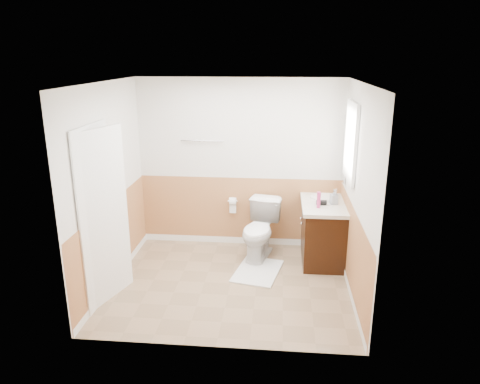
# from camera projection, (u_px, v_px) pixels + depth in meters

# --- Properties ---
(floor) EXTENTS (3.00, 3.00, 0.00)m
(floor) POSITION_uv_depth(u_px,v_px,m) (230.00, 283.00, 5.69)
(floor) COLOR #8C7051
(floor) RESTS_ON ground
(ceiling) EXTENTS (3.00, 3.00, 0.00)m
(ceiling) POSITION_uv_depth(u_px,v_px,m) (229.00, 83.00, 4.95)
(ceiling) COLOR white
(ceiling) RESTS_ON floor
(wall_back) EXTENTS (3.00, 0.00, 3.00)m
(wall_back) POSITION_uv_depth(u_px,v_px,m) (240.00, 164.00, 6.56)
(wall_back) COLOR silver
(wall_back) RESTS_ON floor
(wall_front) EXTENTS (3.00, 0.00, 3.00)m
(wall_front) POSITION_uv_depth(u_px,v_px,m) (214.00, 231.00, 4.09)
(wall_front) COLOR silver
(wall_front) RESTS_ON floor
(wall_left) EXTENTS (0.00, 3.00, 3.00)m
(wall_left) POSITION_uv_depth(u_px,v_px,m) (108.00, 187.00, 5.46)
(wall_left) COLOR silver
(wall_left) RESTS_ON floor
(wall_right) EXTENTS (0.00, 3.00, 3.00)m
(wall_right) POSITION_uv_depth(u_px,v_px,m) (357.00, 193.00, 5.19)
(wall_right) COLOR silver
(wall_right) RESTS_ON floor
(wainscot_back) EXTENTS (3.00, 0.00, 3.00)m
(wainscot_back) POSITION_uv_depth(u_px,v_px,m) (240.00, 213.00, 6.77)
(wainscot_back) COLOR #BD814B
(wainscot_back) RESTS_ON floor
(wainscot_front) EXTENTS (3.00, 0.00, 3.00)m
(wainscot_front) POSITION_uv_depth(u_px,v_px,m) (215.00, 302.00, 4.32)
(wainscot_front) COLOR #BD814B
(wainscot_front) RESTS_ON floor
(wainscot_left) EXTENTS (0.00, 2.60, 2.60)m
(wainscot_left) POSITION_uv_depth(u_px,v_px,m) (114.00, 243.00, 5.68)
(wainscot_left) COLOR #BD814B
(wainscot_left) RESTS_ON floor
(wainscot_right) EXTENTS (0.00, 2.60, 2.60)m
(wainscot_right) POSITION_uv_depth(u_px,v_px,m) (352.00, 252.00, 5.41)
(wainscot_right) COLOR #BD814B
(wainscot_right) RESTS_ON floor
(toilet) EXTENTS (0.62, 0.88, 0.82)m
(toilet) POSITION_uv_depth(u_px,v_px,m) (260.00, 230.00, 6.32)
(toilet) COLOR white
(toilet) RESTS_ON floor
(bath_mat) EXTENTS (0.71, 0.90, 0.02)m
(bath_mat) POSITION_uv_depth(u_px,v_px,m) (258.00, 271.00, 6.00)
(bath_mat) COLOR white
(bath_mat) RESTS_ON floor
(vanity_cabinet) EXTENTS (0.55, 1.10, 0.80)m
(vanity_cabinet) POSITION_uv_depth(u_px,v_px,m) (322.00, 231.00, 6.32)
(vanity_cabinet) COLOR black
(vanity_cabinet) RESTS_ON floor
(vanity_knob_left) EXTENTS (0.03, 0.03, 0.03)m
(vanity_knob_left) POSITION_uv_depth(u_px,v_px,m) (302.00, 223.00, 6.20)
(vanity_knob_left) COLOR silver
(vanity_knob_left) RESTS_ON vanity_cabinet
(vanity_knob_right) EXTENTS (0.03, 0.03, 0.03)m
(vanity_knob_right) POSITION_uv_depth(u_px,v_px,m) (301.00, 218.00, 6.39)
(vanity_knob_right) COLOR silver
(vanity_knob_right) RESTS_ON vanity_cabinet
(countertop) EXTENTS (0.60, 1.15, 0.05)m
(countertop) POSITION_uv_depth(u_px,v_px,m) (323.00, 203.00, 6.19)
(countertop) COLOR beige
(countertop) RESTS_ON vanity_cabinet
(sink_basin) EXTENTS (0.36, 0.36, 0.02)m
(sink_basin) POSITION_uv_depth(u_px,v_px,m) (323.00, 197.00, 6.32)
(sink_basin) COLOR white
(sink_basin) RESTS_ON countertop
(faucet) EXTENTS (0.02, 0.02, 0.14)m
(faucet) POSITION_uv_depth(u_px,v_px,m) (336.00, 194.00, 6.29)
(faucet) COLOR silver
(faucet) RESTS_ON countertop
(lotion_bottle) EXTENTS (0.05, 0.05, 0.22)m
(lotion_bottle) POSITION_uv_depth(u_px,v_px,m) (319.00, 200.00, 5.89)
(lotion_bottle) COLOR #BF3170
(lotion_bottle) RESTS_ON countertop
(soap_dispenser) EXTENTS (0.11, 0.12, 0.20)m
(soap_dispenser) POSITION_uv_depth(u_px,v_px,m) (334.00, 197.00, 6.04)
(soap_dispenser) COLOR #8B919C
(soap_dispenser) RESTS_ON countertop
(hair_dryer_body) EXTENTS (0.14, 0.07, 0.07)m
(hair_dryer_body) POSITION_uv_depth(u_px,v_px,m) (321.00, 202.00, 6.02)
(hair_dryer_body) COLOR black
(hair_dryer_body) RESTS_ON countertop
(hair_dryer_handle) EXTENTS (0.03, 0.03, 0.07)m
(hair_dryer_handle) POSITION_uv_depth(u_px,v_px,m) (319.00, 202.00, 6.12)
(hair_dryer_handle) COLOR black
(hair_dryer_handle) RESTS_ON countertop
(mirror_panel) EXTENTS (0.02, 0.35, 0.90)m
(mirror_panel) POSITION_uv_depth(u_px,v_px,m) (345.00, 149.00, 6.15)
(mirror_panel) COLOR silver
(mirror_panel) RESTS_ON wall_right
(window_frame) EXTENTS (0.04, 0.80, 1.00)m
(window_frame) POSITION_uv_depth(u_px,v_px,m) (351.00, 142.00, 5.61)
(window_frame) COLOR white
(window_frame) RESTS_ON wall_right
(window_glass) EXTENTS (0.01, 0.70, 0.90)m
(window_glass) POSITION_uv_depth(u_px,v_px,m) (352.00, 142.00, 5.60)
(window_glass) COLOR white
(window_glass) RESTS_ON wall_right
(door) EXTENTS (0.29, 0.78, 2.04)m
(door) POSITION_uv_depth(u_px,v_px,m) (104.00, 217.00, 5.09)
(door) COLOR white
(door) RESTS_ON wall_left
(door_frame) EXTENTS (0.02, 0.92, 2.10)m
(door_frame) POSITION_uv_depth(u_px,v_px,m) (97.00, 216.00, 5.09)
(door_frame) COLOR white
(door_frame) RESTS_ON wall_left
(door_knob) EXTENTS (0.06, 0.06, 0.06)m
(door_knob) POSITION_uv_depth(u_px,v_px,m) (119.00, 213.00, 5.42)
(door_knob) COLOR silver
(door_knob) RESTS_ON door
(towel_bar) EXTENTS (0.62, 0.02, 0.02)m
(towel_bar) POSITION_uv_depth(u_px,v_px,m) (202.00, 141.00, 6.46)
(towel_bar) COLOR silver
(towel_bar) RESTS_ON wall_back
(tp_holder_bar) EXTENTS (0.14, 0.02, 0.02)m
(tp_holder_bar) POSITION_uv_depth(u_px,v_px,m) (233.00, 201.00, 6.66)
(tp_holder_bar) COLOR silver
(tp_holder_bar) RESTS_ON wall_back
(tp_roll) EXTENTS (0.10, 0.11, 0.11)m
(tp_roll) POSITION_uv_depth(u_px,v_px,m) (233.00, 201.00, 6.66)
(tp_roll) COLOR white
(tp_roll) RESTS_ON tp_holder_bar
(tp_sheet) EXTENTS (0.10, 0.01, 0.16)m
(tp_sheet) POSITION_uv_depth(u_px,v_px,m) (233.00, 208.00, 6.70)
(tp_sheet) COLOR white
(tp_sheet) RESTS_ON tp_roll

